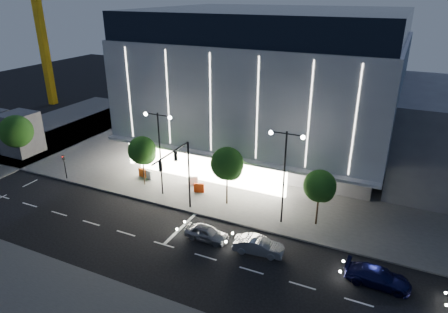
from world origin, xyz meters
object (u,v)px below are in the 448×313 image
Objects in this scene: tree_right at (320,188)px; car_second at (258,246)px; street_lamp_east at (285,164)px; ped_signal_far at (65,164)px; street_lamp_west at (159,142)px; tree_mid at (227,165)px; car_lead at (207,233)px; barrier_c at (199,188)px; barrier_a at (143,173)px; tree_left at (142,152)px; barrier_d at (193,181)px; traffic_mast at (181,168)px; barrier_b at (149,175)px; car_third at (378,277)px.

car_second is (-3.36, -6.18, -3.20)m from tree_right.
ped_signal_far is (-25.00, -1.50, -4.07)m from street_lamp_east.
car_second is (12.67, -5.16, -5.27)m from street_lamp_west.
car_lead is at bearing -81.68° from tree_mid.
car_second is 11.76m from barrier_c.
barrier_a is at bearing 175.85° from tree_right.
tree_left reaches higher than barrier_c.
ped_signal_far reaches higher than barrier_c.
tree_right is at bearing -30.06° from barrier_d.
ped_signal_far is 15.73m from barrier_c.
traffic_mast is at bearing -162.98° from tree_right.
tree_mid is 9.13m from car_second.
street_lamp_west is 6.77m from barrier_b.
tree_left is 0.93× the size of tree_mid.
traffic_mast is 4.82m from tree_mid.
street_lamp_east is at bearing -42.34° from car_lead.
ped_signal_far reaches higher than barrier_d.
barrier_c is at bearing 12.69° from ped_signal_far.
barrier_d is at bearing 68.81° from car_third.
tree_left reaches higher than tree_right.
barrier_a is at bearing 75.07° from car_third.
tree_left reaches higher than car_second.
street_lamp_west is at bearing 57.87° from car_lead.
ped_signal_far is at bearing 80.73° from car_lead.
tree_mid is 5.32m from barrier_c.
barrier_c is (-0.70, 4.60, -4.38)m from traffic_mast.
tree_mid is 12.05m from barrier_a.
barrier_a is 1.00× the size of barrier_d.
traffic_mast is 12.63m from tree_right.
tree_right is 5.01× the size of barrier_b.
street_lamp_east reaches higher than barrier_a.
ped_signal_far is at bearing -174.86° from tree_right.
tree_right is (19.00, -0.00, -0.15)m from tree_left.
ped_signal_far is at bearing 74.30° from car_second.
barrier_b is 1.00× the size of barrier_d.
tree_mid is 11.19m from barrier_b.
barrier_a is 1.00× the size of barrier_c.
tree_right is at bearing 18.63° from street_lamp_east.
car_third is at bearing 4.02° from barrier_b.
car_third is (13.97, 0.27, 0.01)m from car_lead.
barrier_a is 6.29m from barrier_d.
tree_right is (3.03, 1.02, -2.07)m from street_lamp_east.
tree_left is (-2.97, 1.02, -1.92)m from street_lamp_west.
car_second is (8.67, -2.50, -4.34)m from traffic_mast.
street_lamp_west is 12.76m from ped_signal_far.
tree_mid is at bearing 180.00° from tree_right.
traffic_mast reaches higher than barrier_d.
tree_right is 5.01× the size of barrier_d.
barrier_b is at bearing 24.57° from ped_signal_far.
tree_mid reaches higher than tree_right.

